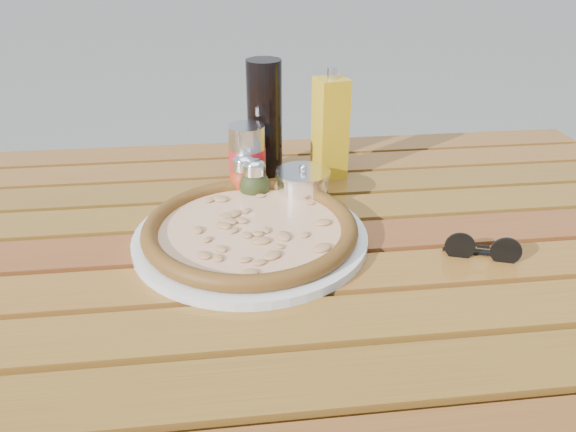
{
  "coord_description": "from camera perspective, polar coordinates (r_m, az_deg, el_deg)",
  "views": [
    {
      "loc": [
        -0.09,
        -0.75,
        1.19
      ],
      "look_at": [
        0.0,
        0.02,
        0.78
      ],
      "focal_mm": 35.0,
      "sensor_mm": 36.0,
      "label": 1
    }
  ],
  "objects": [
    {
      "name": "dark_bottle",
      "position": [
        1.08,
        -2.39,
        9.87
      ],
      "size": [
        0.08,
        0.08,
        0.22
      ],
      "primitive_type": "cylinder",
      "rotation": [
        0.0,
        0.0,
        -0.2
      ],
      "color": "black",
      "rests_on": "table"
    },
    {
      "name": "olive_oil_cruet",
      "position": [
        1.07,
        4.31,
        8.9
      ],
      "size": [
        0.07,
        0.07,
        0.21
      ],
      "rotation": [
        0.0,
        0.0,
        0.24
      ],
      "color": "gold",
      "rests_on": "table"
    },
    {
      "name": "oregano_shaker",
      "position": [
        0.98,
        -3.41,
        3.48
      ],
      "size": [
        0.07,
        0.07,
        0.08
      ],
      "rotation": [
        0.0,
        0.0,
        -0.41
      ],
      "color": "#313A17",
      "rests_on": "table"
    },
    {
      "name": "pizza",
      "position": [
        0.86,
        -3.85,
        -1.25
      ],
      "size": [
        0.37,
        0.37,
        0.03
      ],
      "rotation": [
        0.0,
        0.0,
        0.11
      ],
      "color": "#FFE0B6",
      "rests_on": "plate"
    },
    {
      "name": "plate",
      "position": [
        0.87,
        -3.82,
        -2.15
      ],
      "size": [
        0.46,
        0.46,
        0.01
      ],
      "primitive_type": "cylinder",
      "rotation": [
        0.0,
        0.0,
        0.35
      ],
      "color": "silver",
      "rests_on": "table"
    },
    {
      "name": "soda_can",
      "position": [
        1.03,
        -4.15,
        5.92
      ],
      "size": [
        0.08,
        0.08,
        0.12
      ],
      "rotation": [
        0.0,
        0.0,
        -0.27
      ],
      "color": "silver",
      "rests_on": "table"
    },
    {
      "name": "parmesan_tin",
      "position": [
        0.98,
        1.5,
        3.05
      ],
      "size": [
        0.12,
        0.12,
        0.07
      ],
      "rotation": [
        0.0,
        0.0,
        -0.33
      ],
      "color": "white",
      "rests_on": "table"
    },
    {
      "name": "pepper_shaker",
      "position": [
        1.0,
        -4.48,
        3.95
      ],
      "size": [
        0.07,
        0.07,
        0.08
      ],
      "rotation": [
        0.0,
        0.0,
        0.4
      ],
      "color": "#B73514",
      "rests_on": "table"
    },
    {
      "name": "sunglasses",
      "position": [
        0.87,
        19.14,
        -3.23
      ],
      "size": [
        0.11,
        0.05,
        0.04
      ],
      "rotation": [
        0.0,
        0.0,
        -0.34
      ],
      "color": "black",
      "rests_on": "table"
    },
    {
      "name": "table",
      "position": [
        0.92,
        0.15,
        -6.46
      ],
      "size": [
        1.4,
        0.9,
        0.75
      ],
      "color": "#35190C",
      "rests_on": "ground"
    }
  ]
}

